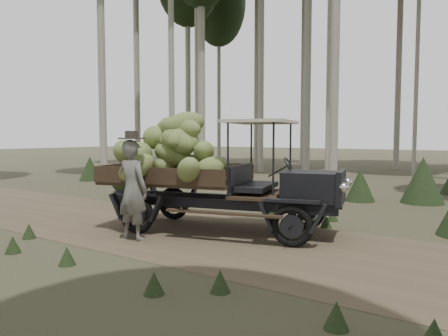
# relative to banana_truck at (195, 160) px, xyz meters

# --- Properties ---
(ground) EXTENTS (120.00, 120.00, 0.00)m
(ground) POSITION_rel_banana_truck_xyz_m (-0.02, -0.34, -1.50)
(ground) COLOR #473D2B
(ground) RESTS_ON ground
(dirt_track) EXTENTS (70.00, 4.00, 0.01)m
(dirt_track) POSITION_rel_banana_truck_xyz_m (-0.02, -0.34, -1.50)
(dirt_track) COLOR brown
(dirt_track) RESTS_ON ground
(banana_truck) EXTENTS (5.30, 3.20, 2.60)m
(banana_truck) POSITION_rel_banana_truck_xyz_m (0.00, 0.00, 0.00)
(banana_truck) COLOR black
(banana_truck) RESTS_ON ground
(farmer) EXTENTS (0.72, 0.53, 2.11)m
(farmer) POSITION_rel_banana_truck_xyz_m (-0.44, -1.37, -0.51)
(farmer) COLOR #62605A
(farmer) RESTS_ON ground
(undergrowth) EXTENTS (21.73, 24.05, 1.39)m
(undergrowth) POSITION_rel_banana_truck_xyz_m (1.64, -0.08, -0.95)
(undergrowth) COLOR #233319
(undergrowth) RESTS_ON ground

